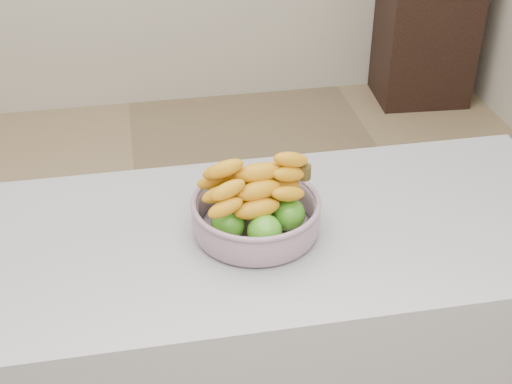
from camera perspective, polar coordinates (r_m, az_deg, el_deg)
ground at (r=2.51m, az=-8.50°, el=-13.20°), size 4.00×4.00×0.00m
cabinet at (r=4.11m, az=13.50°, el=12.98°), size 0.51×0.42×0.88m
fruit_bowl at (r=1.49m, az=-0.01°, el=-1.53°), size 0.27×0.27×0.17m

